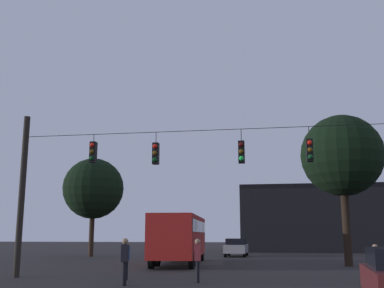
# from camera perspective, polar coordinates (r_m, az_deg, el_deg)

# --- Properties ---
(ground_plane) EXTENTS (168.00, 168.00, 0.00)m
(ground_plane) POSITION_cam_1_polar(r_m,az_deg,el_deg) (30.46, 7.25, -14.55)
(ground_plane) COLOR black
(ground_plane) RESTS_ON ground
(overhead_signal_span) EXTENTS (19.91, 0.44, 7.30)m
(overhead_signal_span) POSITION_cam_1_polar(r_m,az_deg,el_deg) (19.59, 5.65, -4.23)
(overhead_signal_span) COLOR black
(overhead_signal_span) RESTS_ON ground
(city_bus) EXTENTS (3.32, 11.16, 3.00)m
(city_bus) POSITION_cam_1_polar(r_m,az_deg,el_deg) (30.22, -1.47, -11.12)
(city_bus) COLOR #B21E19
(city_bus) RESTS_ON ground
(car_far_left) EXTENTS (1.88, 4.37, 1.52)m
(car_far_left) POSITION_cam_1_polar(r_m,az_deg,el_deg) (40.73, 5.51, -12.58)
(car_far_left) COLOR #99999E
(car_far_left) RESTS_ON ground
(pedestrian_crossing_left) EXTENTS (0.25, 0.36, 1.51)m
(pedestrian_crossing_left) POSITION_cam_1_polar(r_m,az_deg,el_deg) (18.67, 21.84, -13.49)
(pedestrian_crossing_left) COLOR black
(pedestrian_crossing_left) RESTS_ON ground
(pedestrian_crossing_center) EXTENTS (0.24, 0.36, 1.60)m
(pedestrian_crossing_center) POSITION_cam_1_polar(r_m,az_deg,el_deg) (20.10, -8.17, -13.77)
(pedestrian_crossing_center) COLOR black
(pedestrian_crossing_center) RESTS_ON ground
(pedestrian_crossing_right) EXTENTS (0.29, 0.39, 1.72)m
(pedestrian_crossing_right) POSITION_cam_1_polar(r_m,az_deg,el_deg) (17.92, -8.33, -13.84)
(pedestrian_crossing_right) COLOR black
(pedestrian_crossing_right) RESTS_ON ground
(pedestrian_near_bus) EXTENTS (0.28, 0.38, 1.69)m
(pedestrian_near_bus) POSITION_cam_1_polar(r_m,az_deg,el_deg) (18.80, 0.70, -13.89)
(pedestrian_near_bus) COLOR black
(pedestrian_near_bus) RESTS_ON ground
(corner_building) EXTENTS (15.87, 9.17, 7.16)m
(corner_building) POSITION_cam_1_polar(r_m,az_deg,el_deg) (54.52, 14.73, -8.97)
(corner_building) COLOR black
(corner_building) RESTS_ON ground
(tree_left_silhouette) EXTENTS (5.04, 5.04, 9.19)m
(tree_left_silhouette) POSITION_cam_1_polar(r_m,az_deg,el_deg) (29.96, 18.08, -1.42)
(tree_left_silhouette) COLOR black
(tree_left_silhouette) RESTS_ON ground
(tree_behind_building) EXTENTS (5.28, 5.28, 8.46)m
(tree_behind_building) POSITION_cam_1_polar(r_m,az_deg,el_deg) (41.41, -12.12, -5.43)
(tree_behind_building) COLOR #2D2116
(tree_behind_building) RESTS_ON ground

